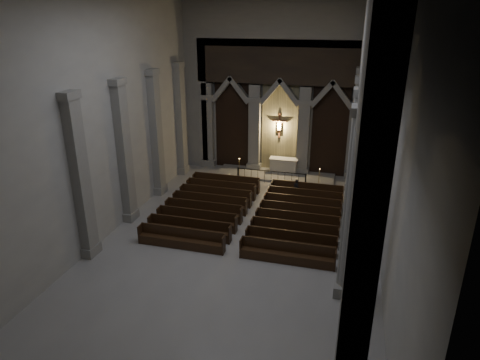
{
  "coord_description": "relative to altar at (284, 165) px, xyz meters",
  "views": [
    {
      "loc": [
        5.11,
        -18.31,
        11.14
      ],
      "look_at": [
        -0.62,
        3.0,
        2.49
      ],
      "focal_mm": 32.0,
      "sensor_mm": 36.0,
      "label": 1
    }
  ],
  "objects": [
    {
      "name": "room",
      "position": [
        -0.5,
        -11.18,
        6.92
      ],
      "size": [
        24.0,
        24.1,
        12.0
      ],
      "color": "#97948F",
      "rests_on": "ground"
    },
    {
      "name": "sanctuary_wall",
      "position": [
        -0.5,
        0.36,
        5.93
      ],
      "size": [
        14.0,
        0.77,
        12.0
      ],
      "color": "gray",
      "rests_on": "ground"
    },
    {
      "name": "right_arcade",
      "position": [
        5.0,
        -9.85,
        7.15
      ],
      "size": [
        1.0,
        24.0,
        12.0
      ],
      "color": "gray",
      "rests_on": "ground"
    },
    {
      "name": "left_pilasters",
      "position": [
        -7.25,
        -7.68,
        3.23
      ],
      "size": [
        0.6,
        13.0,
        8.03
      ],
      "color": "gray",
      "rests_on": "ground"
    },
    {
      "name": "sanctuary_step",
      "position": [
        -0.5,
        -0.58,
        -0.61
      ],
      "size": [
        8.5,
        2.6,
        0.15
      ],
      "primitive_type": "cube",
      "color": "gray",
      "rests_on": "ground"
    },
    {
      "name": "altar",
      "position": [
        0.0,
        0.0,
        0.0
      ],
      "size": [
        2.08,
        0.83,
        1.05
      ],
      "color": "beige",
      "rests_on": "sanctuary_step"
    },
    {
      "name": "altar_rail",
      "position": [
        -0.5,
        -2.12,
        -0.05
      ],
      "size": [
        4.87,
        0.09,
        0.96
      ],
      "color": "black",
      "rests_on": "ground"
    },
    {
      "name": "candle_stand_left",
      "position": [
        -2.99,
        -1.47,
        -0.29
      ],
      "size": [
        0.24,
        0.24,
        1.43
      ],
      "color": "#B48D37",
      "rests_on": "ground"
    },
    {
      "name": "candle_stand_right",
      "position": [
        2.74,
        -1.68,
        -0.34
      ],
      "size": [
        0.21,
        0.21,
        1.26
      ],
      "color": "#B48D37",
      "rests_on": "ground"
    },
    {
      "name": "pews",
      "position": [
        -0.5,
        -7.96,
        -0.35
      ],
      "size": [
        9.97,
        8.33,
        1.02
      ],
      "color": "black",
      "rests_on": "ground"
    },
    {
      "name": "worshipper",
      "position": [
        1.52,
        -3.91,
        -0.11
      ],
      "size": [
        0.46,
        0.35,
        1.15
      ],
      "primitive_type": "imported",
      "rotation": [
        0.0,
        0.0,
        0.19
      ],
      "color": "black",
      "rests_on": "ground"
    }
  ]
}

